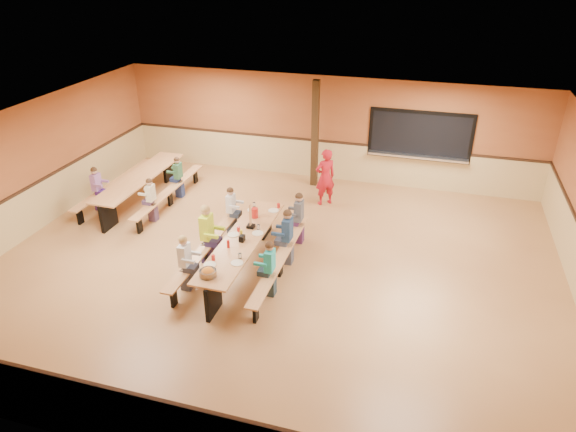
# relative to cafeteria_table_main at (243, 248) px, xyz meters

# --- Properties ---
(ground) EXTENTS (12.00, 12.00, 0.00)m
(ground) POSITION_rel_cafeteria_table_main_xyz_m (0.59, 0.34, -0.53)
(ground) COLOR #976439
(ground) RESTS_ON ground
(room_envelope) EXTENTS (12.04, 10.04, 3.02)m
(room_envelope) POSITION_rel_cafeteria_table_main_xyz_m (0.59, 0.34, 0.16)
(room_envelope) COLOR #9C562D
(room_envelope) RESTS_ON ground
(kitchen_pass_through) EXTENTS (2.78, 0.28, 1.38)m
(kitchen_pass_through) POSITION_rel_cafeteria_table_main_xyz_m (3.19, 5.30, 0.96)
(kitchen_pass_through) COLOR black
(kitchen_pass_through) RESTS_ON ground
(structural_post) EXTENTS (0.18, 0.18, 3.00)m
(structural_post) POSITION_rel_cafeteria_table_main_xyz_m (0.39, 4.74, 0.97)
(structural_post) COLOR #302010
(structural_post) RESTS_ON ground
(cafeteria_table_main) EXTENTS (1.91, 3.70, 0.74)m
(cafeteria_table_main) POSITION_rel_cafeteria_table_main_xyz_m (0.00, 0.00, 0.00)
(cafeteria_table_main) COLOR #BE7F4B
(cafeteria_table_main) RESTS_ON ground
(cafeteria_table_second) EXTENTS (1.91, 3.70, 0.74)m
(cafeteria_table_second) POSITION_rel_cafeteria_table_main_xyz_m (-3.77, 2.35, 0.00)
(cafeteria_table_second) COLOR #BE7F4B
(cafeteria_table_second) RESTS_ON ground
(seated_child_white_left) EXTENTS (0.36, 0.29, 1.19)m
(seated_child_white_left) POSITION_rel_cafeteria_table_main_xyz_m (-0.82, -0.97, 0.07)
(seated_child_white_left) COLOR white
(seated_child_white_left) RESTS_ON ground
(seated_adult_yellow) EXTENTS (0.43, 0.35, 1.34)m
(seated_adult_yellow) POSITION_rel_cafeteria_table_main_xyz_m (-0.82, 0.08, 0.14)
(seated_adult_yellow) COLOR #CAEA29
(seated_adult_yellow) RESTS_ON ground
(seated_child_grey_left) EXTENTS (0.34, 0.28, 1.15)m
(seated_child_grey_left) POSITION_rel_cafeteria_table_main_xyz_m (-0.82, 1.44, 0.05)
(seated_child_grey_left) COLOR silver
(seated_child_grey_left) RESTS_ON ground
(seated_child_teal_right) EXTENTS (0.35, 0.29, 1.17)m
(seated_child_teal_right) POSITION_rel_cafeteria_table_main_xyz_m (0.83, -0.69, 0.06)
(seated_child_teal_right) COLOR #25ADAA
(seated_child_teal_right) RESTS_ON ground
(seated_child_navy_right) EXTENTS (0.39, 0.32, 1.25)m
(seated_child_navy_right) POSITION_rel_cafeteria_table_main_xyz_m (0.83, 0.52, 0.10)
(seated_child_navy_right) COLOR navy
(seated_child_navy_right) RESTS_ON ground
(seated_child_char_right) EXTENTS (0.37, 0.31, 1.22)m
(seated_child_char_right) POSITION_rel_cafeteria_table_main_xyz_m (0.83, 1.44, 0.08)
(seated_child_char_right) COLOR #474952
(seated_child_char_right) RESTS_ON ground
(seated_child_purple_sec) EXTENTS (0.35, 0.28, 1.16)m
(seated_child_purple_sec) POSITION_rel_cafeteria_table_main_xyz_m (-4.59, 1.62, 0.05)
(seated_child_purple_sec) COLOR #9761A1
(seated_child_purple_sec) RESTS_ON ground
(seated_child_green_sec) EXTENTS (0.33, 0.27, 1.14)m
(seated_child_green_sec) POSITION_rel_cafeteria_table_main_xyz_m (-2.94, 2.91, 0.04)
(seated_child_green_sec) COLOR #336947
(seated_child_green_sec) RESTS_ON ground
(seated_child_tan_sec) EXTENTS (0.32, 0.27, 1.12)m
(seated_child_tan_sec) POSITION_rel_cafeteria_table_main_xyz_m (-2.94, 1.45, 0.03)
(seated_child_tan_sec) COLOR beige
(seated_child_tan_sec) RESTS_ON ground
(standing_woman) EXTENTS (0.67, 0.63, 1.53)m
(standing_woman) POSITION_rel_cafeteria_table_main_xyz_m (0.96, 3.58, 0.24)
(standing_woman) COLOR #B51421
(standing_woman) RESTS_ON ground
(punch_pitcher) EXTENTS (0.16, 0.16, 0.22)m
(punch_pitcher) POSITION_rel_cafeteria_table_main_xyz_m (-0.07, 0.98, 0.32)
(punch_pitcher) COLOR red
(punch_pitcher) RESTS_ON cafeteria_table_main
(chip_bowl) EXTENTS (0.32, 0.32, 0.15)m
(chip_bowl) POSITION_rel_cafeteria_table_main_xyz_m (-0.12, -1.45, 0.29)
(chip_bowl) COLOR orange
(chip_bowl) RESTS_ON cafeteria_table_main
(napkin_dispenser) EXTENTS (0.10, 0.14, 0.13)m
(napkin_dispenser) POSITION_rel_cafeteria_table_main_xyz_m (0.03, -0.09, 0.28)
(napkin_dispenser) COLOR black
(napkin_dispenser) RESTS_ON cafeteria_table_main
(condiment_mustard) EXTENTS (0.06, 0.06, 0.17)m
(condiment_mustard) POSITION_rel_cafeteria_table_main_xyz_m (-0.04, 0.06, 0.30)
(condiment_mustard) COLOR yellow
(condiment_mustard) RESTS_ON cafeteria_table_main
(condiment_ketchup) EXTENTS (0.06, 0.06, 0.17)m
(condiment_ketchup) POSITION_rel_cafeteria_table_main_xyz_m (-0.14, -0.40, 0.30)
(condiment_ketchup) COLOR #B2140F
(condiment_ketchup) RESTS_ON cafeteria_table_main
(table_paddle) EXTENTS (0.16, 0.16, 0.56)m
(table_paddle) POSITION_rel_cafeteria_table_main_xyz_m (0.01, 0.51, 0.35)
(table_paddle) COLOR black
(table_paddle) RESTS_ON cafeteria_table_main
(place_settings) EXTENTS (0.65, 3.30, 0.11)m
(place_settings) POSITION_rel_cafeteria_table_main_xyz_m (0.00, 0.00, 0.27)
(place_settings) COLOR beige
(place_settings) RESTS_ON cafeteria_table_main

